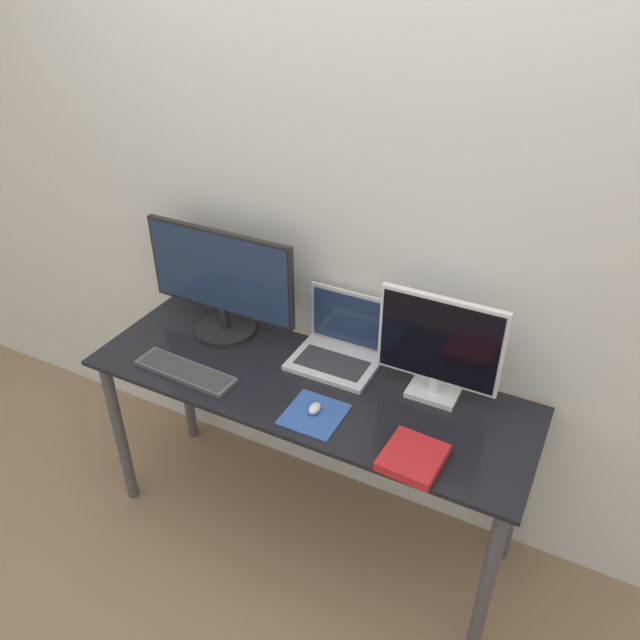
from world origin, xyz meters
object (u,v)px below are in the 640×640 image
Objects in this scene: monitor_left at (221,282)px; monitor_right at (439,346)px; keyboard at (185,371)px; mouse at (315,408)px; book at (413,457)px; laptop at (340,344)px.

monitor_left reaches higher than monitor_right.
keyboard is 7.02× the size of mouse.
mouse is 0.38m from book.
monitor_left is 2.00× the size of laptop.
laptop is (0.50, 0.05, -0.17)m from monitor_left.
laptop is at bearing 138.36° from book.
monitor_left is at bearing -174.39° from laptop.
monitor_left is 11.00× the size of mouse.
monitor_left reaches higher than mouse.
monitor_left is 0.89m from monitor_right.
book is (0.38, -0.06, -0.00)m from mouse.
keyboard is 2.00× the size of book.
book is at bearing -41.64° from laptop.
monitor_right is at bearing 40.49° from mouse.
laptop is at bearing 36.98° from keyboard.
keyboard is (-0.47, -0.35, -0.05)m from laptop.
mouse is at bearing -26.62° from monitor_left.
laptop reaches higher than book.
monitor_right reaches higher than book.
monitor_right is 2.10× the size of book.
book is (0.94, -0.34, -0.22)m from monitor_left.
laptop is 1.57× the size of book.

